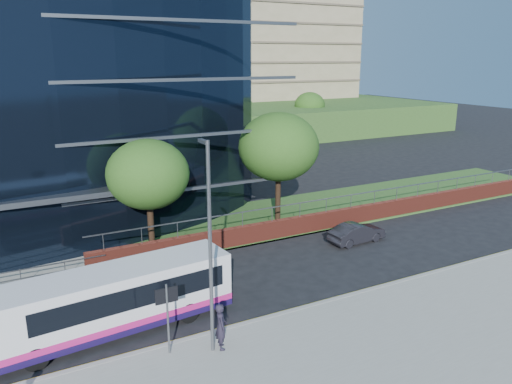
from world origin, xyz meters
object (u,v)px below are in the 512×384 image
parked_car (357,233)px  pedestrian (221,326)px  city_bus (115,299)px  tree_far_d (279,147)px  tree_dist_f (310,105)px  tree_dist_e (211,109)px  streetlight_east (210,243)px  street_sign (167,304)px  tree_far_c (148,174)px

parked_car → pedestrian: (-11.96, -6.74, 0.46)m
pedestrian → city_bus: bearing=55.8°
tree_far_d → tree_dist_f: bearing=53.1°
city_bus → tree_dist_f: bearing=42.3°
city_bus → parked_car: bearing=7.0°
city_bus → parked_car: (15.12, 3.39, -0.81)m
tree_far_d → city_bus: (-12.81, -8.86, -3.78)m
tree_dist_f → parked_car: bearing=-120.1°
city_bus → tree_far_d: bearing=29.0°
tree_dist_e → streetlight_east: 45.85m
tree_dist_f → tree_dist_e: bearing=-172.9°
street_sign → streetlight_east: bearing=-21.4°
tree_far_c → tree_dist_e: 35.36m
tree_far_d → city_bus: tree_far_d is taller
tree_dist_f → tree_far_d: bearing=-126.9°
parked_car → pedestrian: pedestrian is taller
tree_far_c → tree_dist_e: bearing=61.3°
street_sign → pedestrian: (1.85, -0.62, -1.09)m
tree_dist_f → streetlight_east: size_ratio=0.76×
tree_far_c → streetlight_east: streetlight_east is taller
tree_far_c → streetlight_east: 11.22m
tree_dist_f → city_bus: bearing=-132.0°
street_sign → city_bus: bearing=115.6°
tree_dist_f → city_bus: (-36.81, -40.86, -2.80)m
tree_far_c → parked_car: (11.31, -4.47, -3.93)m
tree_far_d → pedestrian: tree_far_d is taller
tree_far_c → tree_dist_e: same height
street_sign → tree_dist_e: 45.99m
tree_far_c → tree_far_d: tree_far_d is taller
street_sign → tree_dist_f: (35.50, 43.59, 2.06)m
tree_far_d → pedestrian: 16.10m
streetlight_east → parked_car: (12.31, 6.71, -3.84)m
city_bus → tree_far_c: bearing=58.5°
streetlight_east → pedestrian: size_ratio=4.38×
parked_car → pedestrian: 13.74m
parked_car → street_sign: bearing=110.2°
tree_far_d → parked_car: size_ratio=2.03×
tree_dist_e → city_bus: (-20.81, -38.86, -3.13)m
tree_dist_f → pedestrian: tree_dist_f is taller
city_bus → pedestrian: city_bus is taller
street_sign → city_bus: street_sign is taller
tree_far_d → pedestrian: bearing=-128.3°
tree_dist_e → pedestrian: tree_dist_e is taller
city_bus → pedestrian: 4.62m
tree_far_c → tree_dist_f: bearing=45.0°
tree_dist_e → tree_dist_f: (16.00, 2.00, -0.33)m
streetlight_east → pedestrian: streetlight_east is taller
tree_far_d → streetlight_east: streetlight_east is taller
pedestrian → streetlight_east: bearing=96.9°
tree_dist_e → tree_dist_f: 16.13m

